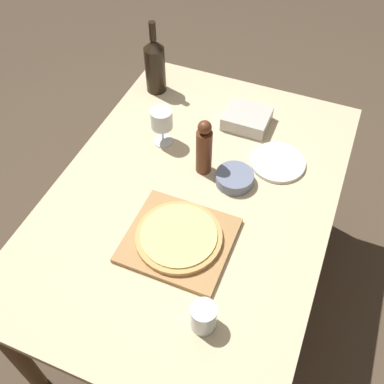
# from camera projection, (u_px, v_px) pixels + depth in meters

# --- Properties ---
(ground_plane) EXTENTS (12.00, 12.00, 0.00)m
(ground_plane) POSITION_uv_depth(u_px,v_px,m) (192.00, 290.00, 2.14)
(ground_plane) COLOR #4C3D2D
(dining_table) EXTENTS (0.97, 1.39, 0.72)m
(dining_table) POSITION_uv_depth(u_px,v_px,m) (193.00, 209.00, 1.66)
(dining_table) COLOR #CCB78E
(dining_table) RESTS_ON ground_plane
(cutting_board) EXTENTS (0.34, 0.31, 0.02)m
(cutting_board) POSITION_uv_depth(u_px,v_px,m) (179.00, 240.00, 1.46)
(cutting_board) COLOR #A87A47
(cutting_board) RESTS_ON dining_table
(pizza) EXTENTS (0.28, 0.28, 0.02)m
(pizza) POSITION_uv_depth(u_px,v_px,m) (179.00, 236.00, 1.44)
(pizza) COLOR tan
(pizza) RESTS_ON cutting_board
(wine_bottle) EXTENTS (0.09, 0.09, 0.32)m
(wine_bottle) POSITION_uv_depth(u_px,v_px,m) (155.00, 65.00, 1.88)
(wine_bottle) COLOR black
(wine_bottle) RESTS_ON dining_table
(pepper_mill) EXTENTS (0.06, 0.06, 0.23)m
(pepper_mill) POSITION_uv_depth(u_px,v_px,m) (204.00, 148.00, 1.58)
(pepper_mill) COLOR #5B2D19
(pepper_mill) RESTS_ON dining_table
(wine_glass) EXTENTS (0.08, 0.08, 0.15)m
(wine_glass) POSITION_uv_depth(u_px,v_px,m) (162.00, 120.00, 1.68)
(wine_glass) COLOR silver
(wine_glass) RESTS_ON dining_table
(small_bowl) EXTENTS (0.14, 0.14, 0.04)m
(small_bowl) POSITION_uv_depth(u_px,v_px,m) (235.00, 178.00, 1.61)
(small_bowl) COLOR slate
(small_bowl) RESTS_ON dining_table
(drinking_tumbler) EXTENTS (0.07, 0.07, 0.10)m
(drinking_tumbler) POSITION_uv_depth(u_px,v_px,m) (203.00, 317.00, 1.25)
(drinking_tumbler) COLOR silver
(drinking_tumbler) RESTS_ON dining_table
(dinner_plate) EXTENTS (0.21, 0.21, 0.01)m
(dinner_plate) POSITION_uv_depth(u_px,v_px,m) (278.00, 162.00, 1.68)
(dinner_plate) COLOR silver
(dinner_plate) RESTS_ON dining_table
(food_container) EXTENTS (0.18, 0.15, 0.06)m
(food_container) POSITION_uv_depth(u_px,v_px,m) (247.00, 119.00, 1.81)
(food_container) COLOR #BCB7AD
(food_container) RESTS_ON dining_table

